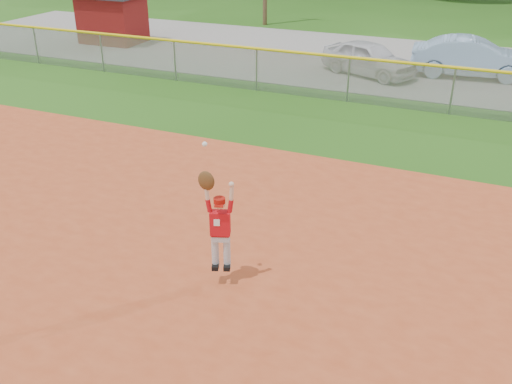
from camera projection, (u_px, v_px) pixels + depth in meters
ground at (211, 245)px, 11.10m from camera, size 120.00×120.00×0.00m
clay_infield at (119, 341)px, 8.63m from camera, size 24.00×16.00×0.04m
parking_strip at (384, 62)px, 24.23m from camera, size 44.00×10.00×0.03m
car_white_a at (369, 58)px, 22.00m from camera, size 4.11×2.91×1.30m
car_blue at (472, 58)px, 21.71m from camera, size 4.63×2.04×1.48m
utility_shed at (112, 18)px, 27.22m from camera, size 3.13×2.46×2.32m
outfield_fence at (349, 76)px, 18.92m from camera, size 40.06×0.10×1.55m
ballplayer at (218, 222)px, 9.42m from camera, size 0.59×0.33×2.31m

